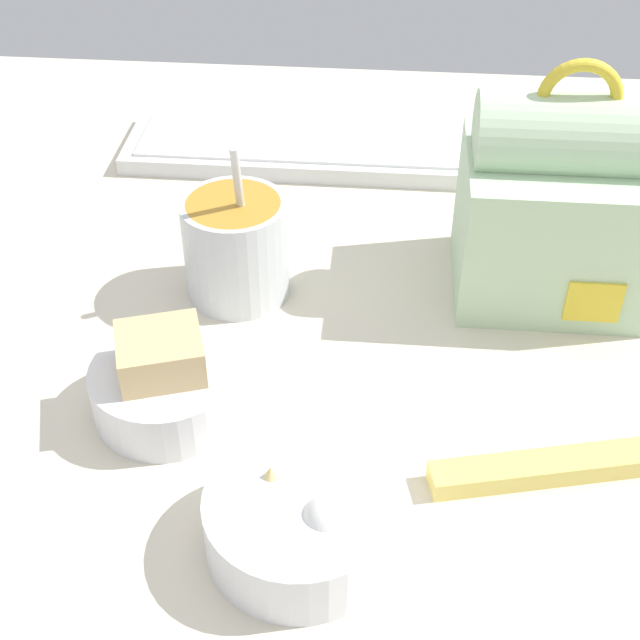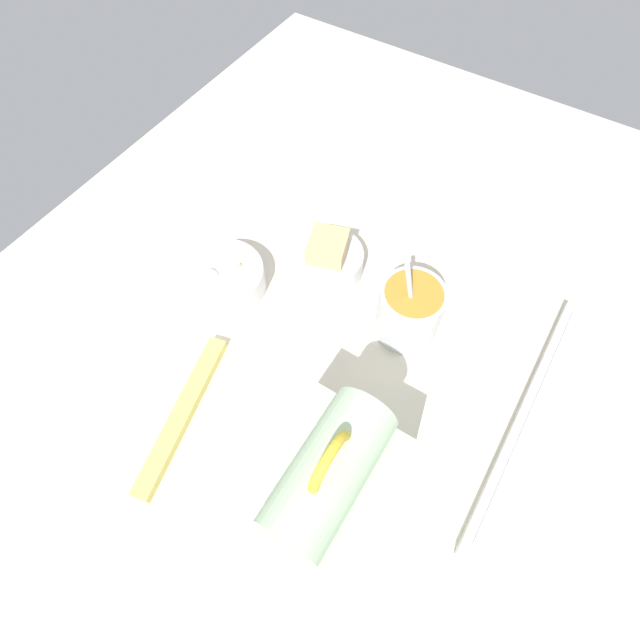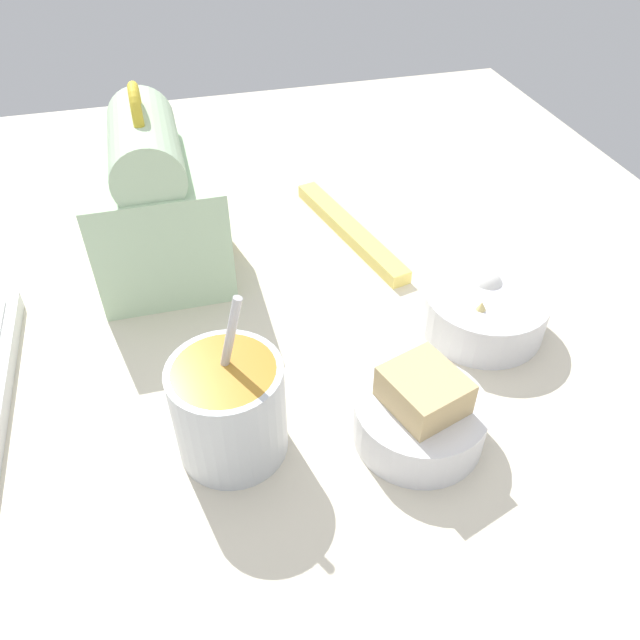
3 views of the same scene
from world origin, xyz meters
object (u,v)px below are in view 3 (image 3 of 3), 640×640
Objects in this scene: soup_cup at (229,408)px; chopstick_case at (350,230)px; bento_bowl_snacks at (484,310)px; lunch_bag at (156,204)px; bento_bowl_sandwich at (420,415)px.

soup_cup is 33.67cm from chopstick_case.
soup_cup reaches higher than bento_bowl_snacks.
lunch_bag is at bearing 92.02° from chopstick_case.
chopstick_case is (27.77, -18.61, -3.97)cm from soup_cup.
bento_bowl_snacks is (11.19, -11.31, -0.30)cm from bento_bowl_sandwich.
bento_bowl_sandwich is 0.90× the size of bento_bowl_snacks.
chopstick_case is (0.77, -21.96, -7.40)cm from lunch_bag.
soup_cup is 1.38× the size of bento_bowl_sandwich.
lunch_bag reaches higher than chopstick_case.
bento_bowl_snacks reaches higher than chopstick_case.
lunch_bag reaches higher than bento_bowl_sandwich.
bento_bowl_sandwich is 15.91cm from bento_bowl_snacks.
soup_cup is (-27.00, -3.35, -3.43)cm from lunch_bag.
chopstick_case is at bearing -6.32° from bento_bowl_sandwich.
soup_cup reaches higher than chopstick_case.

